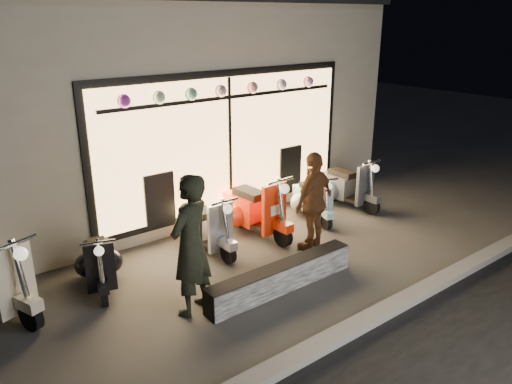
% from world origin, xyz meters
% --- Properties ---
extents(ground, '(40.00, 40.00, 0.00)m').
position_xyz_m(ground, '(0.00, 0.00, 0.00)').
color(ground, '#383533').
rests_on(ground, ground).
extents(kerb, '(40.00, 0.25, 0.12)m').
position_xyz_m(kerb, '(0.00, -2.00, 0.06)').
color(kerb, slate).
rests_on(kerb, ground).
extents(shop_building, '(10.20, 6.23, 4.20)m').
position_xyz_m(shop_building, '(0.00, 4.98, 2.10)').
color(shop_building, beige).
rests_on(shop_building, ground).
extents(graffiti_barrier, '(2.51, 0.28, 0.40)m').
position_xyz_m(graffiti_barrier, '(-0.12, -0.65, 0.20)').
color(graffiti_barrier, black).
rests_on(graffiti_barrier, ground).
extents(scooter_silver, '(0.45, 1.40, 1.01)m').
position_xyz_m(scooter_silver, '(-0.26, 1.23, 0.41)').
color(scooter_silver, black).
rests_on(scooter_silver, ground).
extents(scooter_red, '(0.55, 1.59, 1.14)m').
position_xyz_m(scooter_red, '(0.80, 1.26, 0.46)').
color(scooter_red, black).
rests_on(scooter_red, ground).
extents(scooter_black, '(0.65, 1.26, 0.90)m').
position_xyz_m(scooter_black, '(-2.13, 1.14, 0.36)').
color(scooter_black, black).
rests_on(scooter_black, ground).
extents(scooter_blue, '(0.67, 1.29, 0.92)m').
position_xyz_m(scooter_blue, '(2.16, 1.13, 0.37)').
color(scooter_blue, black).
rests_on(scooter_blue, ground).
extents(scooter_grey, '(0.48, 1.45, 1.04)m').
position_xyz_m(scooter_grey, '(3.20, 1.22, 0.42)').
color(scooter_grey, black).
rests_on(scooter_grey, ground).
extents(man, '(0.83, 0.71, 1.93)m').
position_xyz_m(man, '(-1.41, -0.33, 0.97)').
color(man, black).
rests_on(man, ground).
extents(woman, '(1.07, 0.64, 1.71)m').
position_xyz_m(woman, '(1.21, 0.08, 0.85)').
color(woman, brown).
rests_on(woman, ground).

